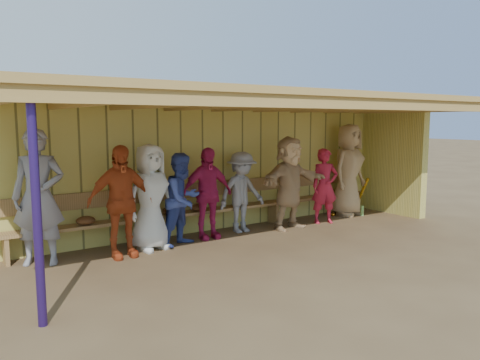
# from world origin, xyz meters

# --- Properties ---
(ground) EXTENTS (90.00, 90.00, 0.00)m
(ground) POSITION_xyz_m (0.00, 0.00, 0.00)
(ground) COLOR brown
(ground) RESTS_ON ground
(player_a) EXTENTS (0.85, 0.72, 1.97)m
(player_a) POSITION_xyz_m (-3.17, 0.80, 0.98)
(player_a) COLOR gray
(player_a) RESTS_ON ground
(player_b) EXTENTS (0.93, 0.70, 1.70)m
(player_b) POSITION_xyz_m (-1.53, 0.63, 0.85)
(player_b) COLOR silver
(player_b) RESTS_ON ground
(player_c) EXTENTS (0.91, 0.82, 1.54)m
(player_c) POSITION_xyz_m (-0.98, 0.59, 0.77)
(player_c) COLOR #38499C
(player_c) RESTS_ON ground
(player_d) EXTENTS (0.96, 0.45, 1.61)m
(player_d) POSITION_xyz_m (-0.43, 0.74, 0.80)
(player_d) COLOR #C11F57
(player_d) RESTS_ON ground
(player_e) EXTENTS (0.98, 0.59, 1.50)m
(player_e) POSITION_xyz_m (0.35, 0.81, 0.75)
(player_e) COLOR gray
(player_e) RESTS_ON ground
(player_f) EXTENTS (1.71, 0.76, 1.78)m
(player_f) POSITION_xyz_m (1.25, 0.51, 0.89)
(player_f) COLOR tan
(player_f) RESTS_ON ground
(player_g) EXTENTS (0.64, 0.54, 1.51)m
(player_g) POSITION_xyz_m (2.17, 0.51, 0.76)
(player_g) COLOR #B71D34
(player_g) RESTS_ON ground
(player_h) EXTENTS (1.09, 0.83, 1.99)m
(player_h) POSITION_xyz_m (3.17, 0.81, 1.00)
(player_h) COLOR tan
(player_h) RESTS_ON ground
(player_extra) EXTENTS (1.01, 0.42, 1.71)m
(player_extra) POSITION_xyz_m (-2.08, 0.48, 0.86)
(player_extra) COLOR #BF481E
(player_extra) RESTS_ON ground
(dugout_structure) EXTENTS (8.80, 3.20, 2.50)m
(dugout_structure) POSITION_xyz_m (0.39, 0.69, 1.69)
(dugout_structure) COLOR #CABC56
(dugout_structure) RESTS_ON ground
(bench) EXTENTS (7.60, 0.34, 0.93)m
(bench) POSITION_xyz_m (0.00, 1.12, 0.53)
(bench) COLOR #9E7743
(bench) RESTS_ON ground
(dugout_equipment) EXTENTS (6.33, 0.62, 0.80)m
(dugout_equipment) POSITION_xyz_m (-0.41, 0.99, 0.49)
(dugout_equipment) COLOR #C39016
(dugout_equipment) RESTS_ON ground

